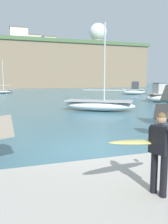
% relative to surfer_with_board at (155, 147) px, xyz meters
% --- Properties ---
extents(ground_plane, '(400.00, 400.00, 0.00)m').
position_rel_surfer_with_board_xyz_m(ground_plane, '(0.00, 4.28, -1.28)').
color(ground_plane, '#42707F').
extents(walkway_path, '(48.00, 4.40, 0.24)m').
position_rel_surfer_with_board_xyz_m(walkway_path, '(0.00, 0.28, -1.16)').
color(walkway_path, '#B2ADA3').
rests_on(walkway_path, ground).
extents(breakwater_jetty, '(30.90, 6.69, 3.33)m').
position_rel_surfer_with_board_xyz_m(breakwater_jetty, '(-0.49, 6.11, 0.21)').
color(breakwater_jetty, '#4C4944').
rests_on(breakwater_jetty, ground).
extents(surfer_with_board, '(2.10, 1.40, 1.78)m').
position_rel_surfer_with_board_xyz_m(surfer_with_board, '(0.00, 0.00, 0.00)').
color(surfer_with_board, black).
rests_on(surfer_with_board, walkway_path).
extents(boat_near_left, '(6.40, 5.22, 7.49)m').
position_rel_surfer_with_board_xyz_m(boat_near_left, '(4.84, 14.94, -0.76)').
color(boat_near_left, white).
rests_on(boat_near_left, ground).
extents(boat_near_right, '(4.65, 2.14, 6.76)m').
position_rel_surfer_with_board_xyz_m(boat_near_right, '(-3.51, 47.04, -0.83)').
color(boat_near_right, beige).
rests_on(boat_near_right, ground).
extents(boat_mid_left, '(4.76, 3.81, 2.47)m').
position_rel_surfer_with_board_xyz_m(boat_mid_left, '(20.16, 35.06, -0.51)').
color(boat_mid_left, white).
rests_on(boat_mid_left, ground).
extents(boat_mid_centre, '(4.21, 2.30, 2.36)m').
position_rel_surfer_with_board_xyz_m(boat_mid_centre, '(15.45, 20.53, -0.52)').
color(boat_mid_centre, beige).
rests_on(boat_mid_centre, ground).
extents(headland_bluff, '(79.93, 45.75, 16.73)m').
position_rel_surfer_with_board_xyz_m(headland_bluff, '(10.85, 98.51, 7.11)').
color(headland_bluff, '#847056').
rests_on(headland_bluff, ground).
extents(radar_dome, '(7.63, 7.63, 10.43)m').
position_rel_surfer_with_board_xyz_m(radar_dome, '(36.47, 93.68, 21.48)').
color(radar_dome, silver).
rests_on(radar_dome, headland_bluff).
extents(station_building_west, '(5.26, 5.60, 3.91)m').
position_rel_surfer_with_board_xyz_m(station_building_west, '(15.51, 96.25, 17.42)').
color(station_building_west, beige).
rests_on(station_building_west, headland_bluff).
extents(station_building_central, '(7.15, 4.84, 5.75)m').
position_rel_surfer_with_board_xyz_m(station_building_central, '(9.68, 104.33, 18.34)').
color(station_building_central, beige).
rests_on(station_building_central, headland_bluff).
extents(station_building_east, '(7.08, 4.20, 6.67)m').
position_rel_surfer_with_board_xyz_m(station_building_east, '(3.34, 95.39, 18.80)').
color(station_building_east, silver).
rests_on(station_building_east, headland_bluff).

